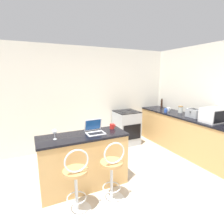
{
  "coord_description": "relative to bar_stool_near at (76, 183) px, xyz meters",
  "views": [
    {
      "loc": [
        -1.29,
        -1.8,
        1.89
      ],
      "look_at": [
        0.48,
        1.91,
        1.03
      ],
      "focal_mm": 28.0,
      "sensor_mm": 36.0,
      "label": 1
    }
  ],
  "objects": [
    {
      "name": "mug_blue",
      "position": [
        2.77,
        1.37,
        0.52
      ],
      "size": [
        0.1,
        0.08,
        0.1
      ],
      "color": "#2D51AD",
      "rests_on": "counter_right"
    },
    {
      "name": "pepper_mill",
      "position": [
        3.18,
        2.01,
        0.6
      ],
      "size": [
        0.06,
        0.06,
        0.27
      ],
      "color": "#331E14",
      "rests_on": "counter_right"
    },
    {
      "name": "microwave",
      "position": [
        2.97,
        0.17,
        0.62
      ],
      "size": [
        0.5,
        0.35,
        0.3
      ],
      "color": "silver",
      "rests_on": "counter_right"
    },
    {
      "name": "bar_stool_far",
      "position": [
        0.54,
        0.0,
        0.0
      ],
      "size": [
        0.4,
        0.4,
        0.98
      ],
      "color": "silver",
      "rests_on": "ground_plane"
    },
    {
      "name": "wall_back",
      "position": [
        0.81,
        2.28,
        0.85
      ],
      "size": [
        12.0,
        0.06,
        2.6
      ],
      "color": "silver",
      "rests_on": "ground_plane"
    },
    {
      "name": "counter_right",
      "position": [
        2.96,
        0.72,
        0.01
      ],
      "size": [
        0.65,
        3.1,
        0.93
      ],
      "color": "tan",
      "rests_on": "ground_plane"
    },
    {
      "name": "toaster",
      "position": [
        2.96,
        0.66,
        0.57
      ],
      "size": [
        0.22,
        0.31,
        0.2
      ],
      "color": "#9EA3A8",
      "rests_on": "counter_right"
    },
    {
      "name": "wine_glass_short",
      "position": [
        -0.17,
        0.56,
        0.59
      ],
      "size": [
        0.07,
        0.07,
        0.16
      ],
      "color": "silver",
      "rests_on": "breakfast_bar"
    },
    {
      "name": "mug_white",
      "position": [
        2.95,
        1.46,
        0.52
      ],
      "size": [
        0.1,
        0.09,
        0.1
      ],
      "color": "white",
      "rests_on": "counter_right"
    },
    {
      "name": "laptop",
      "position": [
        0.49,
        0.59,
        0.53
      ],
      "size": [
        0.3,
        0.27,
        0.23
      ],
      "color": "silver",
      "rests_on": "breakfast_bar"
    },
    {
      "name": "storage_jar",
      "position": [
        3.08,
        1.16,
        0.56
      ],
      "size": [
        0.12,
        0.12,
        0.18
      ],
      "color": "silver",
      "rests_on": "counter_right"
    },
    {
      "name": "ground_plane",
      "position": [
        0.81,
        -0.32,
        -0.45
      ],
      "size": [
        20.0,
        20.0,
        0.0
      ],
      "primitive_type": "plane",
      "color": "#ADA393"
    },
    {
      "name": "bar_stool_near",
      "position": [
        0.0,
        0.0,
        0.0
      ],
      "size": [
        0.4,
        0.4,
        0.98
      ],
      "color": "silver",
      "rests_on": "ground_plane"
    },
    {
      "name": "mug_red",
      "position": [
        0.86,
        0.67,
        0.52
      ],
      "size": [
        0.1,
        0.08,
        0.09
      ],
      "color": "red",
      "rests_on": "breakfast_bar"
    },
    {
      "name": "stove_range",
      "position": [
        1.9,
        1.93,
        0.01
      ],
      "size": [
        0.62,
        0.61,
        0.93
      ],
      "color": "#9EA3A8",
      "rests_on": "ground_plane"
    },
    {
      "name": "breakfast_bar",
      "position": [
        0.27,
        0.56,
        0.01
      ],
      "size": [
        1.46,
        0.56,
        0.93
      ],
      "color": "tan",
      "rests_on": "ground_plane"
    }
  ]
}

